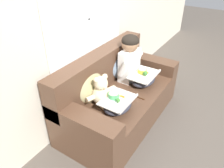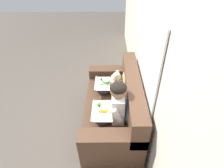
% 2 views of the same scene
% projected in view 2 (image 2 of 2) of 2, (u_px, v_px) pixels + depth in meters
% --- Properties ---
extents(ground_plane, '(14.00, 14.00, 0.00)m').
position_uv_depth(ground_plane, '(112.00, 120.00, 3.09)').
color(ground_plane, '#4C443D').
extents(wall_back_with_window, '(8.00, 0.08, 2.60)m').
position_uv_depth(wall_back_with_window, '(150.00, 54.00, 2.31)').
color(wall_back_with_window, beige).
rests_on(wall_back_with_window, ground_plane).
extents(couch, '(1.73, 0.86, 0.89)m').
position_uv_depth(couch, '(116.00, 107.00, 2.89)').
color(couch, '#4C3323').
rests_on(couch, ground_plane).
extents(throw_pillow_behind_child, '(0.42, 0.20, 0.44)m').
position_uv_depth(throw_pillow_behind_child, '(129.00, 107.00, 2.45)').
color(throw_pillow_behind_child, slate).
rests_on(throw_pillow_behind_child, couch).
extents(throw_pillow_behind_teddy, '(0.44, 0.21, 0.46)m').
position_uv_depth(throw_pillow_behind_teddy, '(126.00, 80.00, 2.96)').
color(throw_pillow_behind_teddy, tan).
rests_on(throw_pillow_behind_teddy, couch).
extents(child_figure, '(0.44, 0.22, 0.63)m').
position_uv_depth(child_figure, '(118.00, 100.00, 2.36)').
color(child_figure, white).
rests_on(child_figure, couch).
extents(teddy_bear, '(0.39, 0.29, 0.36)m').
position_uv_depth(teddy_bear, '(116.00, 82.00, 2.99)').
color(teddy_bear, beige).
rests_on(teddy_bear, couch).
extents(lap_tray_child, '(0.42, 0.29, 0.22)m').
position_uv_depth(lap_tray_child, '(102.00, 113.00, 2.52)').
color(lap_tray_child, '#2D2D38').
rests_on(lap_tray_child, child_figure).
extents(lap_tray_teddy, '(0.39, 0.30, 0.21)m').
position_uv_depth(lap_tray_teddy, '(104.00, 86.00, 3.03)').
color(lap_tray_teddy, '#2D2D38').
rests_on(lap_tray_teddy, teddy_bear).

